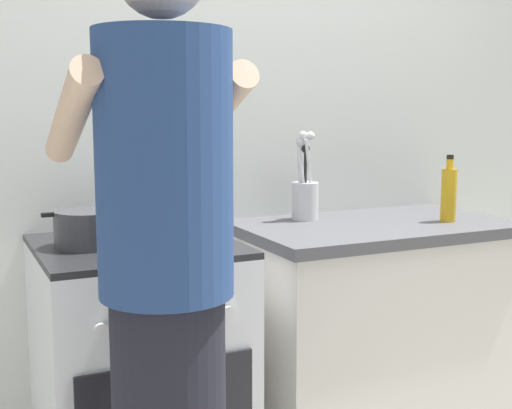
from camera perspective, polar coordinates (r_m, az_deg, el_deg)
The scene contains 8 objects.
back_wall at distance 2.61m, azimuth -0.57°, elevation 6.72°, with size 3.20×0.10×2.50m.
countertop at distance 2.62m, azimuth 9.84°, elevation -11.18°, with size 1.00×0.60×0.90m.
stove_range at distance 2.26m, azimuth -9.84°, elevation -14.49°, with size 0.60×0.62×0.90m.
pot at distance 2.09m, azimuth -13.92°, elevation -1.97°, with size 0.27×0.21×0.11m.
mixing_bowl at distance 2.17m, azimuth -6.64°, elevation -1.66°, with size 0.28×0.28×0.09m.
utensil_crock at distance 2.53m, azimuth 4.16°, elevation 0.85°, with size 0.10×0.10×0.33m.
oil_bottle at distance 2.58m, azimuth 15.97°, elevation 0.90°, with size 0.06×0.06×0.25m.
person at distance 1.55m, azimuth -7.54°, elevation -8.91°, with size 0.41×0.50×1.70m.
Camera 1 is at (-0.89, -1.87, 1.31)m, focal length 47.36 mm.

